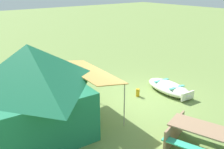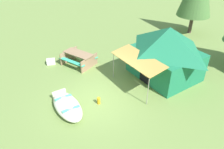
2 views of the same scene
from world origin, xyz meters
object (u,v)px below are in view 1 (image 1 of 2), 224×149
object	(u,v)px
canvas_cabin_tent	(32,88)
picnic_table	(204,137)
beached_rowboat	(169,87)
fuel_can	(138,93)

from	to	relation	value
canvas_cabin_tent	picnic_table	bearing A→B (deg)	-141.43
beached_rowboat	picnic_table	distance (m)	4.20
canvas_cabin_tent	fuel_can	bearing A→B (deg)	-92.28
beached_rowboat	fuel_can	distance (m)	1.47
beached_rowboat	picnic_table	size ratio (longest dim) A/B	1.08
canvas_cabin_tent	fuel_can	world-z (taller)	canvas_cabin_tent
canvas_cabin_tent	picnic_table	size ratio (longest dim) A/B	1.95
beached_rowboat	fuel_can	xyz separation A→B (m)	(0.52, 1.37, -0.06)
beached_rowboat	canvas_cabin_tent	distance (m)	5.93
beached_rowboat	canvas_cabin_tent	size ratio (longest dim) A/B	0.56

